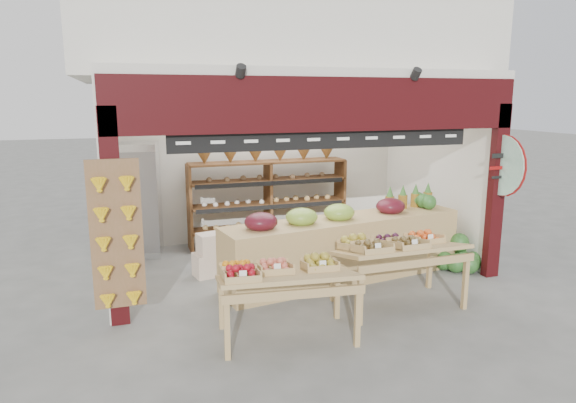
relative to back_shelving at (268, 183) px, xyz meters
The scene contains 11 objects.
ground 2.12m from the back_shelving, 88.76° to the right, with size 60.00×60.00×0.00m, color #61625D.
shop_structure 2.75m from the back_shelving, 75.80° to the right, with size 6.36×5.12×5.40m.
banana_board 3.99m from the back_shelving, 132.49° to the right, with size 0.60×0.15×1.80m.
gift_sign 4.07m from the back_shelving, 46.23° to the right, with size 0.04×0.93×0.92m.
back_shelving is the anchor object (origin of this frame).
refrigerator 2.37m from the back_shelving, behind, with size 0.77×0.77×1.98m, color silver.
cardboard_stack 2.02m from the back_shelving, 130.05° to the right, with size 1.04×0.79×0.68m.
mid_counter 2.40m from the back_shelving, 76.32° to the right, with size 3.91×1.35×1.19m.
display_table_left 3.90m from the back_shelving, 104.62° to the right, with size 1.65×1.04×1.00m.
display_table_right 3.46m from the back_shelving, 77.23° to the right, with size 1.65×0.93×1.04m.
watermelon_pile 3.60m from the back_shelving, 43.86° to the right, with size 0.75×0.75×0.59m.
Camera 1 is at (-2.64, -7.32, 2.74)m, focal length 32.00 mm.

